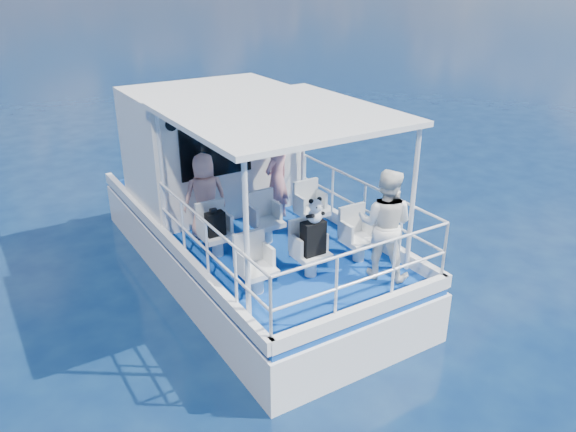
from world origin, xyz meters
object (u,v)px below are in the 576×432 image
object	(u,v)px
backpack_center	(313,238)
panda	(315,210)
passenger_port_fwd	(205,196)
passenger_stbd_aft	(385,224)

from	to	relation	value
backpack_center	panda	bearing A→B (deg)	-81.59
passenger_port_fwd	passenger_stbd_aft	distance (m)	3.05
passenger_port_fwd	panda	size ratio (longest dim) A/B	3.95
passenger_stbd_aft	panda	size ratio (longest dim) A/B	4.48
passenger_port_fwd	passenger_stbd_aft	world-z (taller)	passenger_stbd_aft
passenger_port_fwd	passenger_stbd_aft	xyz separation A→B (m)	(1.66, -2.57, 0.10)
passenger_port_fwd	passenger_stbd_aft	size ratio (longest dim) A/B	0.88
passenger_port_fwd	panda	bearing A→B (deg)	121.48
passenger_stbd_aft	passenger_port_fwd	bearing A→B (deg)	-5.06
passenger_port_fwd	backpack_center	xyz separation A→B (m)	(0.75, -2.07, -0.09)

